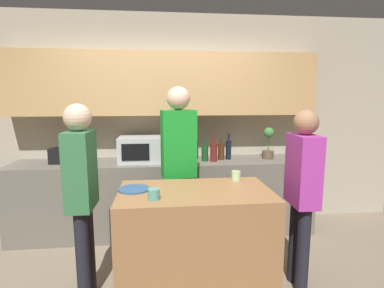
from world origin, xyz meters
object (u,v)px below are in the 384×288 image
at_px(cup_0, 236,176).
at_px(person_center, 82,187).
at_px(bottle_2, 205,153).
at_px(bottle_5, 228,149).
at_px(potted_plant, 268,143).
at_px(bottle_0, 186,149).
at_px(microwave, 141,149).
at_px(plate_on_island, 134,189).
at_px(person_left, 179,157).
at_px(person_right, 302,186).
at_px(toaster, 62,156).
at_px(bottle_1, 196,149).
at_px(cup_1, 154,194).
at_px(bottle_4, 221,151).
at_px(bottle_3, 214,152).

xyz_separation_m(cup_0, person_center, (-1.32, -0.24, 0.01)).
xyz_separation_m(bottle_2, bottle_5, (0.31, 0.08, 0.03)).
xyz_separation_m(potted_plant, bottle_0, (-1.02, 0.08, -0.07)).
distance_m(microwave, bottle_5, 1.07).
distance_m(plate_on_island, person_left, 0.71).
relative_size(potted_plant, person_right, 0.25).
distance_m(bottle_5, person_right, 1.31).
distance_m(bottle_2, bottle_5, 0.32).
distance_m(toaster, bottle_5, 1.99).
xyz_separation_m(microwave, bottle_1, (0.67, 0.10, -0.03)).
xyz_separation_m(microwave, potted_plant, (1.58, 0.00, 0.05)).
height_order(toaster, person_right, person_right).
distance_m(bottle_1, cup_1, 1.57).
height_order(bottle_4, bottle_5, bottle_5).
relative_size(bottle_4, person_center, 0.17).
bearing_deg(person_left, bottle_5, -146.41).
bearing_deg(person_left, plate_on_island, 44.90).
relative_size(microwave, cup_1, 5.89).
relative_size(potted_plant, bottle_3, 1.29).
xyz_separation_m(microwave, plate_on_island, (0.01, -1.14, -0.14)).
bearing_deg(bottle_1, cup_1, -108.41).
bearing_deg(person_left, person_center, 27.73).
bearing_deg(bottle_3, potted_plant, 6.72).
height_order(cup_0, cup_1, cup_0).
relative_size(toaster, bottle_2, 1.01).
bearing_deg(plate_on_island, bottle_5, 47.41).
relative_size(bottle_0, bottle_4, 1.20).
height_order(bottle_2, cup_0, bottle_2).
distance_m(bottle_2, bottle_3, 0.11).
relative_size(microwave, bottle_3, 1.70).
relative_size(bottle_3, person_left, 0.17).
height_order(toaster, bottle_4, bottle_4).
height_order(toaster, person_left, person_left).
distance_m(bottle_0, bottle_4, 0.43).
distance_m(bottle_2, cup_1, 1.46).
relative_size(toaster, cup_1, 2.94).
distance_m(bottle_1, plate_on_island, 1.41).
bearing_deg(cup_1, bottle_2, 66.18).
bearing_deg(bottle_2, cup_0, -79.86).
xyz_separation_m(toaster, person_left, (1.34, -0.58, 0.08)).
height_order(bottle_2, person_center, person_center).
xyz_separation_m(bottle_1, bottle_2, (0.09, -0.16, -0.02)).
bearing_deg(potted_plant, bottle_2, -175.89).
height_order(toaster, plate_on_island, toaster).
relative_size(plate_on_island, cup_0, 2.97).
relative_size(bottle_1, bottle_3, 1.00).
xyz_separation_m(bottle_0, bottle_3, (0.32, -0.16, -0.01)).
distance_m(microwave, cup_0, 1.32).
distance_m(bottle_1, bottle_5, 0.41).
height_order(potted_plant, bottle_4, potted_plant).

